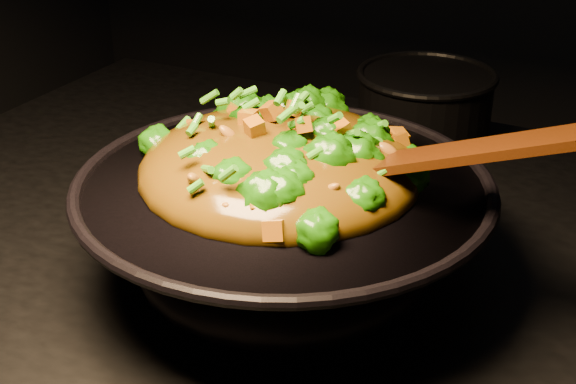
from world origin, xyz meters
The scene contains 4 objects.
wok centered at (0.05, -0.12, 0.96)m, with size 0.43×0.43×0.12m, color black, non-canonical shape.
stir_fry centered at (0.04, -0.10, 1.07)m, with size 0.31×0.31×0.11m, color #1C6307, non-canonical shape.
spatula centered at (0.21, -0.10, 1.08)m, with size 0.35×0.05×0.01m, color #3C1607.
back_pot centered at (0.07, 0.32, 0.96)m, with size 0.20×0.20×0.11m, color black.
Camera 1 is at (0.40, -0.79, 1.40)m, focal length 50.00 mm.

